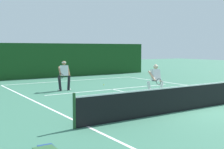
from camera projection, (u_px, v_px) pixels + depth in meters
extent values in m
plane|color=#366B54|center=(199.00, 108.00, 11.70)|extent=(80.00, 80.00, 0.00)
cube|color=white|center=(73.00, 81.00, 21.55)|extent=(10.13, 0.10, 0.01)
cube|color=white|center=(87.00, 127.00, 8.96)|extent=(0.10, 23.56, 0.01)
cube|color=white|center=(113.00, 89.00, 17.04)|extent=(8.26, 0.10, 0.01)
cube|color=white|center=(148.00, 97.00, 14.37)|extent=(0.10, 6.40, 0.01)
cylinder|color=#1E4723|center=(74.00, 111.00, 8.67)|extent=(0.09, 0.09, 1.08)
cube|color=black|center=(200.00, 97.00, 11.66)|extent=(10.92, 0.02, 0.93)
cube|color=white|center=(200.00, 85.00, 11.61)|extent=(10.92, 0.03, 0.05)
cylinder|color=silver|center=(161.00, 89.00, 14.38)|extent=(0.27, 0.16, 0.82)
cylinder|color=silver|center=(150.00, 90.00, 14.02)|extent=(0.33, 0.16, 0.82)
ellipsoid|color=white|center=(161.00, 96.00, 14.42)|extent=(0.26, 0.12, 0.09)
ellipsoid|color=white|center=(149.00, 97.00, 14.05)|extent=(0.26, 0.12, 0.09)
cube|color=silver|center=(156.00, 75.00, 14.14)|extent=(0.43, 0.34, 0.60)
cylinder|color=tan|center=(159.00, 75.00, 14.26)|extent=(0.24, 0.11, 0.63)
cylinder|color=tan|center=(152.00, 76.00, 14.02)|extent=(0.12, 0.54, 0.47)
sphere|color=tan|center=(156.00, 67.00, 14.10)|extent=(0.22, 0.22, 0.22)
cylinder|color=white|center=(156.00, 66.00, 14.10)|extent=(0.24, 0.24, 0.04)
cylinder|color=black|center=(154.00, 81.00, 13.80)|extent=(0.04, 0.26, 0.03)
torus|color=black|center=(159.00, 82.00, 13.51)|extent=(0.29, 0.04, 0.29)
cylinder|color=black|center=(69.00, 83.00, 16.61)|extent=(0.23, 0.19, 0.85)
cylinder|color=black|center=(60.00, 83.00, 16.44)|extent=(0.26, 0.20, 0.85)
ellipsoid|color=white|center=(69.00, 89.00, 16.64)|extent=(0.28, 0.17, 0.09)
ellipsoid|color=white|center=(60.00, 90.00, 16.48)|extent=(0.28, 0.17, 0.09)
cube|color=silver|center=(64.00, 71.00, 16.46)|extent=(0.49, 0.37, 0.61)
cylinder|color=#9E704C|center=(68.00, 71.00, 16.54)|extent=(0.24, 0.15, 0.65)
cylinder|color=#9E704C|center=(60.00, 71.00, 16.38)|extent=(0.23, 0.56, 0.50)
sphere|color=#9E704C|center=(64.00, 63.00, 16.42)|extent=(0.23, 0.23, 0.23)
cylinder|color=white|center=(64.00, 62.00, 16.42)|extent=(0.29, 0.29, 0.04)
cylinder|color=black|center=(60.00, 76.00, 16.15)|extent=(0.09, 0.26, 0.03)
torus|color=black|center=(61.00, 76.00, 15.83)|extent=(0.29, 0.09, 0.29)
sphere|color=#D1E033|center=(104.00, 85.00, 18.86)|extent=(0.07, 0.07, 0.07)
cube|color=#16411A|center=(57.00, 60.00, 23.91)|extent=(17.48, 0.12, 2.78)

